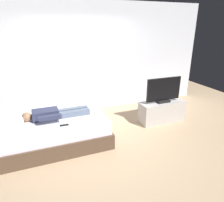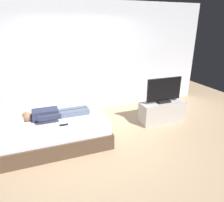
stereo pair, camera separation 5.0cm
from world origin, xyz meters
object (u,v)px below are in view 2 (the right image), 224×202
object	(u,v)px
pillow	(10,119)
remote	(64,125)
bed	(52,129)
person	(52,114)
tv	(164,91)
tv_stand	(162,112)

from	to	relation	value
pillow	remote	world-z (taller)	pillow
pillow	bed	bearing A→B (deg)	0.00
person	tv	xyz separation A→B (m)	(2.54, 0.04, 0.16)
pillow	remote	bearing A→B (deg)	-27.67
tv_stand	tv	distance (m)	0.53
person	tv_stand	xyz separation A→B (m)	(2.54, 0.04, -0.37)
person	pillow	bearing A→B (deg)	174.59
person	tv_stand	world-z (taller)	person
remote	tv	xyz separation A→B (m)	(2.39, 0.45, 0.24)
bed	tv_stand	xyz separation A→B (m)	(2.57, -0.03, -0.01)
pillow	tv	bearing A→B (deg)	-0.49
pillow	tv_stand	world-z (taller)	pillow
pillow	remote	size ratio (longest dim) A/B	3.20
remote	tv_stand	world-z (taller)	remote
tv	pillow	bearing A→B (deg)	179.51
bed	remote	size ratio (longest dim) A/B	13.98
bed	person	xyz separation A→B (m)	(0.03, -0.07, 0.36)
tv	tv_stand	bearing A→B (deg)	0.00
remote	tv_stand	xyz separation A→B (m)	(2.39, 0.45, -0.30)
pillow	tv	xyz separation A→B (m)	(3.30, -0.03, 0.18)
tv_stand	tv	size ratio (longest dim) A/B	1.25
pillow	remote	distance (m)	1.03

